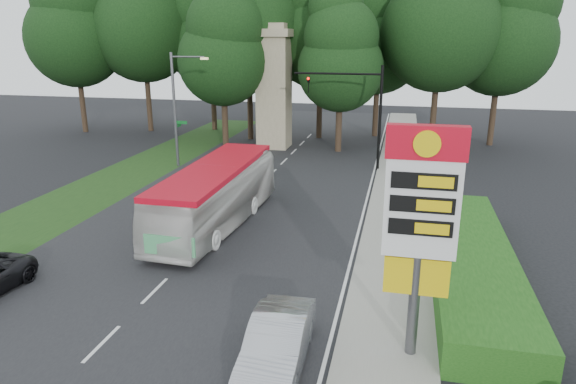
% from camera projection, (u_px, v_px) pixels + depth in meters
% --- Properties ---
extents(ground, '(120.00, 120.00, 0.00)m').
position_uv_depth(ground, '(93.00, 354.00, 15.23)').
color(ground, black).
rests_on(ground, ground).
extents(road_surface, '(14.00, 80.00, 0.02)m').
position_uv_depth(road_surface, '(227.00, 219.00, 26.42)').
color(road_surface, black).
rests_on(road_surface, ground).
extents(sidewalk_right, '(3.00, 80.00, 0.12)m').
position_uv_depth(sidewalk_right, '(395.00, 231.00, 24.62)').
color(sidewalk_right, gray).
rests_on(sidewalk_right, ground).
extents(grass_verge_left, '(5.00, 50.00, 0.02)m').
position_uv_depth(grass_verge_left, '(121.00, 178.00, 34.02)').
color(grass_verge_left, '#193814').
rests_on(grass_verge_left, ground).
extents(hedge, '(3.00, 14.00, 1.20)m').
position_uv_depth(hedge, '(471.00, 261.00, 20.09)').
color(hedge, '#1A4913').
rests_on(hedge, ground).
extents(gas_station_pylon, '(2.10, 0.45, 6.85)m').
position_uv_depth(gas_station_pylon, '(421.00, 213.00, 13.85)').
color(gas_station_pylon, '#59595E').
rests_on(gas_station_pylon, ground).
extents(traffic_signal_mast, '(6.10, 0.35, 7.20)m').
position_uv_depth(traffic_signal_mast, '(361.00, 103.00, 35.07)').
color(traffic_signal_mast, black).
rests_on(traffic_signal_mast, ground).
extents(streetlight_signs, '(2.75, 0.98, 8.00)m').
position_uv_depth(streetlight_signs, '(177.00, 105.00, 35.95)').
color(streetlight_signs, '#59595E').
rests_on(streetlight_signs, ground).
extents(monument, '(3.00, 3.00, 10.05)m').
position_uv_depth(monument, '(274.00, 86.00, 42.16)').
color(monument, gray).
rests_on(monument, ground).
extents(tree_far_west, '(8.96, 8.96, 17.60)m').
position_uv_depth(tree_far_west, '(73.00, 18.00, 47.55)').
color(tree_far_west, '#2D2116').
rests_on(tree_far_west, ground).
extents(tree_west_mid, '(9.80, 9.80, 19.25)m').
position_uv_depth(tree_west_mid, '(141.00, 7.00, 47.86)').
color(tree_west_mid, '#2D2116').
rests_on(tree_west_mid, ground).
extents(tree_west_near, '(8.40, 8.40, 16.50)m').
position_uv_depth(tree_west_near, '(210.00, 26.00, 48.95)').
color(tree_west_near, '#2D2116').
rests_on(tree_west_near, ground).
extents(tree_center_left, '(10.08, 10.08, 19.80)m').
position_uv_depth(tree_center_left, '(248.00, 0.00, 43.58)').
color(tree_center_left, '#2D2116').
rests_on(tree_center_left, ground).
extents(tree_center_right, '(9.24, 9.24, 18.15)m').
position_uv_depth(tree_center_right, '(321.00, 12.00, 44.47)').
color(tree_center_right, '#2D2116').
rests_on(tree_center_right, ground).
extents(tree_east_near, '(8.12, 8.12, 15.95)m').
position_uv_depth(tree_east_near, '(380.00, 29.00, 45.68)').
color(tree_east_near, '#2D2116').
rests_on(tree_east_near, ground).
extents(tree_east_mid, '(9.52, 9.52, 18.70)m').
position_uv_depth(tree_east_mid, '(442.00, 6.00, 40.40)').
color(tree_east_mid, '#2D2116').
rests_on(tree_east_mid, ground).
extents(tree_far_east, '(8.68, 8.68, 17.05)m').
position_uv_depth(tree_far_east, '(504.00, 19.00, 41.51)').
color(tree_far_east, '#2D2116').
rests_on(tree_far_east, ground).
extents(tree_monument_left, '(7.28, 7.28, 14.30)m').
position_uv_depth(tree_monument_left, '(222.00, 41.00, 41.03)').
color(tree_monument_left, '#2D2116').
rests_on(tree_monument_left, ground).
extents(tree_monument_right, '(6.72, 6.72, 13.20)m').
position_uv_depth(tree_monument_right, '(341.00, 50.00, 39.69)').
color(tree_monument_right, '#2D2116').
rests_on(tree_monument_right, ground).
extents(transit_bus, '(3.18, 11.02, 3.03)m').
position_uv_depth(transit_bus, '(216.00, 196.00, 25.15)').
color(transit_bus, silver).
rests_on(transit_bus, ground).
extents(sedan_silver, '(1.71, 4.56, 1.49)m').
position_uv_depth(sedan_silver, '(277.00, 343.00, 14.44)').
color(sedan_silver, '#A6A7AD').
rests_on(sedan_silver, ground).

